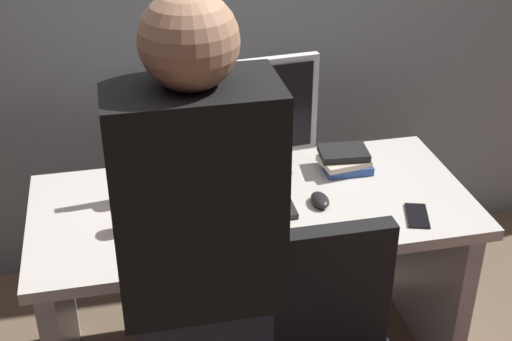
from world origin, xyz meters
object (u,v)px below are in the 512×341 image
at_px(desk, 253,253).
at_px(person_at_desk, 201,296).
at_px(mouse, 320,200).
at_px(cup_by_monitor, 121,193).
at_px(cell_phone, 417,216).
at_px(monitor, 245,116).
at_px(book_stack, 345,160).
at_px(keyboard, 231,214).
at_px(cup_near_keyboard, 131,218).

bearing_deg(desk, person_at_desk, -114.01).
bearing_deg(mouse, desk, 163.09).
distance_m(person_at_desk, mouse, 0.72).
height_order(cup_by_monitor, cell_phone, cup_by_monitor).
distance_m(person_at_desk, monitor, 0.81).
xyz_separation_m(mouse, book_stack, (0.16, 0.21, 0.02)).
relative_size(keyboard, mouse, 4.30).
bearing_deg(cell_phone, monitor, 161.76).
xyz_separation_m(person_at_desk, monitor, (0.27, 0.75, 0.15)).
bearing_deg(cup_by_monitor, person_at_desk, -75.47).
distance_m(mouse, book_stack, 0.27).
bearing_deg(desk, keyboard, -139.18).
height_order(mouse, cell_phone, mouse).
xyz_separation_m(monitor, cell_phone, (0.51, -0.36, -0.25)).
bearing_deg(person_at_desk, cup_near_keyboard, 106.89).
relative_size(monitor, cell_phone, 3.75).
height_order(desk, keyboard, keyboard).
bearing_deg(cup_by_monitor, book_stack, 4.32).
bearing_deg(cell_phone, person_at_desk, -136.54).
height_order(desk, mouse, mouse).
xyz_separation_m(cup_near_keyboard, cup_by_monitor, (-0.02, 0.17, -0.01)).
distance_m(desk, cell_phone, 0.60).
relative_size(monitor, book_stack, 2.77).
bearing_deg(desk, cup_near_keyboard, -168.11).
bearing_deg(person_at_desk, mouse, 47.44).
bearing_deg(monitor, book_stack, -1.18).
bearing_deg(book_stack, cup_near_keyboard, -163.75).
height_order(monitor, cup_by_monitor, monitor).
height_order(person_at_desk, keyboard, person_at_desk).
bearing_deg(cup_near_keyboard, monitor, 29.63).
height_order(desk, cell_phone, cell_phone).
relative_size(desk, monitor, 2.81).
relative_size(cup_by_monitor, book_stack, 0.41).
xyz_separation_m(person_at_desk, cell_phone, (0.78, 0.38, -0.10)).
distance_m(desk, cup_by_monitor, 0.52).
bearing_deg(mouse, book_stack, 52.95).
height_order(keyboard, cup_by_monitor, cup_by_monitor).
relative_size(desk, cup_near_keyboard, 15.55).
bearing_deg(mouse, cell_phone, -26.24).
xyz_separation_m(keyboard, cup_by_monitor, (-0.35, 0.16, 0.03)).
distance_m(book_stack, cell_phone, 0.38).
relative_size(cup_near_keyboard, book_stack, 0.50).
height_order(keyboard, book_stack, book_stack).
bearing_deg(mouse, cup_by_monitor, 167.26).
bearing_deg(monitor, cup_near_keyboard, -150.37).
distance_m(monitor, cell_phone, 0.68).
xyz_separation_m(keyboard, mouse, (0.31, 0.01, 0.01)).
distance_m(person_at_desk, cup_by_monitor, 0.70).
distance_m(desk, mouse, 0.33).
distance_m(cup_by_monitor, book_stack, 0.82).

